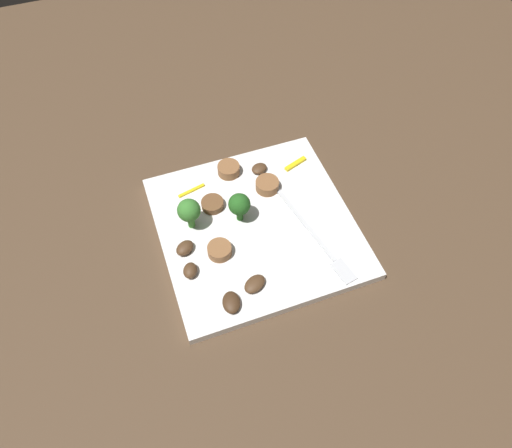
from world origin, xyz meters
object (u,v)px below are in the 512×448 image
Objects in this scene: plate at (256,227)px; sausage_slice_3 at (212,204)px; fork at (317,238)px; pepper_strip_1 at (192,191)px; sausage_slice_0 at (220,250)px; mushroom_1 at (190,270)px; mushroom_3 at (231,302)px; broccoli_floret_0 at (239,205)px; sausage_slice_1 at (267,185)px; mushroom_0 at (255,284)px; pepper_strip_0 at (295,164)px; mushroom_2 at (185,248)px; mushroom_4 at (259,168)px; sausage_slice_2 at (229,169)px; broccoli_floret_1 at (189,211)px.

plate is 0.07m from sausage_slice_3.
fork and pepper_strip_1 have the same top height.
sausage_slice_0 is 1.01× the size of sausage_slice_3.
fork is at bearing 87.55° from mushroom_1.
sausage_slice_0 is 1.05× the size of mushroom_3.
broccoli_floret_0 is at bearing -139.59° from fork.
sausage_slice_1 is 0.16m from mushroom_0.
sausage_slice_0 reaches higher than pepper_strip_0.
mushroom_2 is (-0.08, -0.07, 0.00)m from mushroom_0.
sausage_slice_0 is 1.03× the size of mushroom_0.
sausage_slice_1 is 1.30× the size of mushroom_2.
mushroom_4 is at bearing 92.30° from pepper_strip_1.
sausage_slice_2 is at bearing -104.47° from mushroom_4.
mushroom_0 is (0.14, 0.01, -0.00)m from sausage_slice_3.
pepper_strip_1 is at bearing -75.80° from sausage_slice_2.
sausage_slice_3 is 1.04× the size of mushroom_3.
sausage_slice_2 is at bearing 171.86° from mushroom_0.
sausage_slice_2 is at bearing -100.87° from pepper_strip_0.
mushroom_2 is at bearing -115.43° from fork.
sausage_slice_1 reaches higher than pepper_strip_1.
mushroom_3 is 0.80× the size of pepper_strip_0.
sausage_slice_1 reaches higher than mushroom_0.
sausage_slice_3 is (-0.02, 0.04, -0.03)m from broccoli_floret_1.
pepper_strip_0 is at bearing 122.54° from mushroom_1.
mushroom_2 is at bearing -160.61° from mushroom_3.
mushroom_2 is at bearing -20.03° from pepper_strip_1.
sausage_slice_0 and sausage_slice_2 have the same top height.
broccoli_floret_1 is 0.13m from mushroom_0.
broccoli_floret_1 is 1.56× the size of sausage_slice_2.
pepper_strip_0 is (-0.17, 0.13, -0.00)m from mushroom_0.
mushroom_3 reaches higher than mushroom_0.
fork is 0.11m from sausage_slice_1.
sausage_slice_3 is (-0.03, -0.03, -0.03)m from broccoli_floret_0.
broccoli_floret_1 reaches higher than sausage_slice_1.
mushroom_1 is at bearing -3.59° from mushroom_2.
broccoli_floret_1 is 1.62× the size of sausage_slice_3.
sausage_slice_1 is 1.07× the size of sausage_slice_3.
fork is (0.05, 0.07, 0.01)m from plate.
broccoli_floret_0 is 0.09m from mushroom_2.
sausage_slice_3 reaches higher than fork.
sausage_slice_3 is (-0.05, -0.05, 0.01)m from plate.
plate is at bearing 94.77° from mushroom_2.
mushroom_3 is (0.05, -0.14, 0.00)m from fork.
sausage_slice_1 is 0.11m from pepper_strip_1.
sausage_slice_2 is 1.06× the size of mushroom_0.
mushroom_0 is at bearing 5.64° from sausage_slice_3.
broccoli_floret_1 reaches higher than mushroom_3.
fork is at bearing 49.08° from sausage_slice_3.
broccoli_floret_1 is 0.14m from mushroom_4.
sausage_slice_0 is at bearing 109.98° from mushroom_1.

